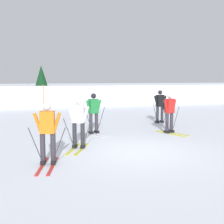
{
  "coord_description": "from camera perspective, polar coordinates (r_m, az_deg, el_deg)",
  "views": [
    {
      "loc": [
        -3.12,
        -8.46,
        2.37
      ],
      "look_at": [
        0.01,
        3.24,
        0.9
      ],
      "focal_mm": 46.01,
      "sensor_mm": 36.0,
      "label": 1
    }
  ],
  "objects": [
    {
      "name": "skier_red",
      "position": [
        12.4,
        11.29,
        0.23
      ],
      "size": [
        0.96,
        1.62,
        1.71
      ],
      "color": "gold",
      "rests_on": "ground"
    },
    {
      "name": "skier_orange",
      "position": [
        7.93,
        -12.7,
        -3.82
      ],
      "size": [
        0.99,
        1.64,
        1.71
      ],
      "color": "red",
      "rests_on": "ground"
    },
    {
      "name": "ground_plane",
      "position": [
        9.33,
        5.12,
        -7.83
      ],
      "size": [
        120.0,
        120.0,
        0.0
      ],
      "primitive_type": "plane",
      "color": "silver"
    },
    {
      "name": "conifer_far_left",
      "position": [
        24.31,
        -13.84,
        5.96
      ],
      "size": [
        1.51,
        1.51,
        3.35
      ],
      "color": "#513823",
      "rests_on": "ground"
    },
    {
      "name": "skier_white",
      "position": [
        9.57,
        -6.71,
        -1.87
      ],
      "size": [
        1.0,
        1.61,
        1.71
      ],
      "color": "gold",
      "rests_on": "ground"
    },
    {
      "name": "far_snow_ridge",
      "position": [
        27.83,
        -8.56,
        3.7
      ],
      "size": [
        80.0,
        9.63,
        1.69
      ],
      "primitive_type": "cube",
      "color": "silver",
      "rests_on": "ground"
    },
    {
      "name": "skier_black",
      "position": [
        15.03,
        9.52,
        1.27
      ],
      "size": [
        1.0,
        1.64,
        1.71
      ],
      "color": "silver",
      "rests_on": "ground"
    },
    {
      "name": "trail_marker_pole",
      "position": [
        19.98,
        -13.45,
        2.65
      ],
      "size": [
        0.05,
        0.05,
        1.9
      ],
      "primitive_type": "cylinder",
      "color": "#C65614",
      "rests_on": "ground"
    },
    {
      "name": "skier_green",
      "position": [
        12.05,
        -3.73,
        0.16
      ],
      "size": [
        0.95,
        1.63,
        1.71
      ],
      "color": "silver",
      "rests_on": "ground"
    }
  ]
}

